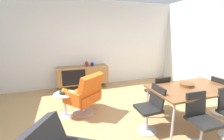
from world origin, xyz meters
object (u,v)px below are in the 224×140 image
Objects in this scene: wooden_bowl_on_table at (187,85)px; dining_chair_front_left at (200,118)px; dining_chair_back_left at (158,92)px; fruit_bowl at (64,92)px; dining_table at (191,89)px; vase_sculptural_dark at (92,64)px; side_table_round at (65,102)px; lounge_chair_red at (85,94)px; dining_chair_near_window at (151,107)px; sideboard at (83,75)px; dining_chair_far_end at (222,95)px; vase_cobalt at (87,64)px.

wooden_bowl_on_table is 0.30× the size of dining_chair_front_left.
dining_chair_back_left reaches higher than fruit_bowl.
dining_chair_front_left is (-0.35, -0.56, -0.23)m from dining_table.
vase_sculptural_dark is at bearing 118.81° from wooden_bowl_on_table.
side_table_round is (-2.02, 1.58, -0.15)m from dining_chair_front_left.
lounge_chair_red reaches higher than dining_chair_front_left.
vase_sculptural_dark is 0.14× the size of dining_chair_front_left.
dining_table is at bearing -26.89° from lounge_chair_red.
dining_chair_near_window is at bearing -174.68° from wooden_bowl_on_table.
dining_chair_front_left is (0.00, -1.12, 0.00)m from dining_chair_back_left.
sideboard is 2.50m from dining_chair_back_left.
dining_table is at bearing -23.30° from side_table_round.
dining_chair_front_left is 2.56m from side_table_round.
side_table_round is at bearing 161.15° from fruit_bowl.
vase_sculptural_dark is at bearing 118.70° from dining_table.
dining_chair_far_end reaches higher than side_table_round.
dining_chair_back_left reaches higher than vase_sculptural_dark.
fruit_bowl is (-2.32, 0.94, -0.21)m from wooden_bowl_on_table.
dining_table is 3.08× the size of side_table_round.
vase_cobalt reaches higher than dining_chair_front_left.
dining_chair_near_window is at bearing -34.61° from fruit_bowl.
fruit_bowl is at bearing 174.93° from lounge_chair_red.
lounge_chair_red is (-0.18, -1.65, 0.03)m from sideboard.
sideboard reaches higher than side_table_round.
dining_chair_near_window reaches higher than sideboard.
vase_cobalt is 0.17× the size of lounge_chair_red.
wooden_bowl_on_table reaches higher than side_table_round.
lounge_chair_red is at bearing 160.86° from dining_chair_far_end.
lounge_chair_red reaches higher than dining_chair_near_window.
vase_cobalt is 3.64m from dining_chair_far_end.
wooden_bowl_on_table is (1.72, -2.55, 0.33)m from sideboard.
dining_chair_front_left is (0.54, -0.56, 0.00)m from dining_chair_near_window.
dining_table is 0.70m from dining_chair_back_left.
dining_chair_front_left is 1.00× the size of dining_chair_far_end.
lounge_chair_red is (-0.49, -1.65, -0.31)m from vase_sculptural_dark.
dining_chair_front_left is at bearing -115.95° from wooden_bowl_on_table.
dining_chair_front_left reaches higher than side_table_round.
vase_sculptural_dark is 0.08× the size of dining_table.
dining_chair_far_end is (0.93, -0.08, -0.30)m from wooden_bowl_on_table.
dining_chair_front_left is 0.90× the size of lounge_chair_red.
dining_chair_back_left reaches higher than dining_table.
vase_sculptural_dark is 0.14× the size of dining_chair_near_window.
dining_chair_far_end is at bearing -44.81° from sideboard.
dining_table is 1.87× the size of dining_chair_front_left.
dining_chair_back_left is (1.41, -2.07, 0.03)m from sideboard.
dining_table is at bearing -56.25° from sideboard.
dining_chair_front_left reaches higher than vase_sculptural_dark.
vase_sculptural_dark is at bearing 73.41° from lounge_chair_red.
dining_chair_back_left is at bearing 155.72° from dining_chair_far_end.
wooden_bowl_on_table reaches higher than dining_table.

